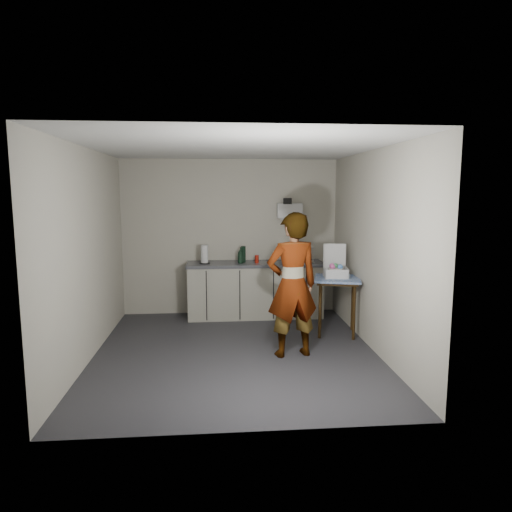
{
  "coord_description": "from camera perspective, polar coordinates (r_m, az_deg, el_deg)",
  "views": [
    {
      "loc": [
        -0.23,
        -5.69,
        2.06
      ],
      "look_at": [
        0.3,
        0.45,
        1.19
      ],
      "focal_mm": 32.0,
      "sensor_mm": 36.0,
      "label": 1
    }
  ],
  "objects": [
    {
      "name": "soda_can",
      "position": [
        7.46,
        0.1,
        -0.37
      ],
      "size": [
        0.07,
        0.07,
        0.13
      ],
      "primitive_type": "cylinder",
      "color": "red",
      "rests_on": "kitchen_counter"
    },
    {
      "name": "bakery_box",
      "position": [
        6.73,
        9.91,
        -1.7
      ],
      "size": [
        0.37,
        0.38,
        0.47
      ],
      "rotation": [
        0.0,
        0.0,
        -0.12
      ],
      "color": "white",
      "rests_on": "side_table"
    },
    {
      "name": "wall_right",
      "position": [
        6.09,
        14.46,
        0.58
      ],
      "size": [
        0.02,
        4.0,
        2.6
      ],
      "primitive_type": "cube",
      "color": "beige",
      "rests_on": "ground"
    },
    {
      "name": "ceiling",
      "position": [
        5.72,
        -2.72,
        13.37
      ],
      "size": [
        3.6,
        4.0,
        0.01
      ],
      "primitive_type": "cube",
      "color": "white",
      "rests_on": "wall_back"
    },
    {
      "name": "kitchen_counter",
      "position": [
        7.59,
        -0.1,
        -4.41
      ],
      "size": [
        2.24,
        0.62,
        0.91
      ],
      "color": "black",
      "rests_on": "ground"
    },
    {
      "name": "wall_left",
      "position": [
        5.95,
        -20.14,
        0.17
      ],
      "size": [
        0.02,
        4.0,
        2.6
      ],
      "primitive_type": "cube",
      "color": "beige",
      "rests_on": "ground"
    },
    {
      "name": "ground",
      "position": [
        6.06,
        -2.56,
        -11.89
      ],
      "size": [
        4.0,
        4.0,
        0.0
      ],
      "primitive_type": "plane",
      "color": "#2C2B30",
      "rests_on": "ground"
    },
    {
      "name": "dish_rack",
      "position": [
        7.56,
        5.62,
        -0.32
      ],
      "size": [
        0.38,
        0.28,
        0.27
      ],
      "color": "silver",
      "rests_on": "kitchen_counter"
    },
    {
      "name": "side_table",
      "position": [
        6.7,
        10.11,
        -3.6
      ],
      "size": [
        0.78,
        0.78,
        0.83
      ],
      "rotation": [
        0.0,
        0.0,
        -0.25
      ],
      "color": "#36230C",
      "rests_on": "ground"
    },
    {
      "name": "wall_back",
      "position": [
        7.72,
        -3.25,
        2.35
      ],
      "size": [
        3.6,
        0.02,
        2.6
      ],
      "primitive_type": "cube",
      "color": "beige",
      "rests_on": "ground"
    },
    {
      "name": "wall_shelf",
      "position": [
        7.71,
        4.21,
        5.66
      ],
      "size": [
        0.42,
        0.18,
        0.37
      ],
      "color": "white",
      "rests_on": "ground"
    },
    {
      "name": "standing_man",
      "position": [
        5.71,
        4.56,
        -3.64
      ],
      "size": [
        0.74,
        0.56,
        1.82
      ],
      "primitive_type": "imported",
      "rotation": [
        0.0,
        0.0,
        3.34
      ],
      "color": "#B2A593",
      "rests_on": "ground"
    },
    {
      "name": "soap_bottle",
      "position": [
        7.41,
        -1.94,
        0.11
      ],
      "size": [
        0.13,
        0.13,
        0.26
      ],
      "primitive_type": "imported",
      "rotation": [
        0.0,
        0.0,
        0.36
      ],
      "color": "black",
      "rests_on": "kitchen_counter"
    },
    {
      "name": "dark_bottle",
      "position": [
        7.5,
        -1.6,
        0.23
      ],
      "size": [
        0.08,
        0.08,
        0.27
      ],
      "primitive_type": "cylinder",
      "color": "black",
      "rests_on": "kitchen_counter"
    },
    {
      "name": "paper_towel",
      "position": [
        7.41,
        -6.46,
        0.15
      ],
      "size": [
        0.17,
        0.17,
        0.3
      ],
      "color": "black",
      "rests_on": "kitchen_counter"
    }
  ]
}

